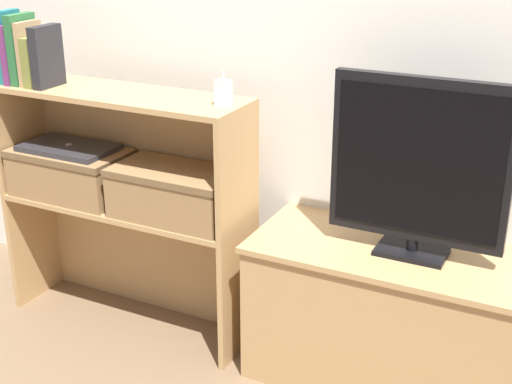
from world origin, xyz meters
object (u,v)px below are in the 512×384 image
object	(u,v)px
tv_stand	(405,321)
storage_basket_left	(71,170)
book_plum	(16,54)
laptop	(69,147)
book_charcoal	(47,57)
storage_basket_right	(175,190)
tv	(419,165)
book_teal	(8,47)
book_tan	(30,53)
baby_monitor	(223,93)
book_olive	(38,61)
book_forest	(22,49)

from	to	relation	value
tv_stand	storage_basket_left	size ratio (longest dim) A/B	2.34
book_plum	laptop	size ratio (longest dim) A/B	0.61
tv_stand	book_plum	xyz separation A→B (m)	(-1.47, -0.11, 0.78)
book_charcoal	storage_basket_right	world-z (taller)	book_charcoal
tv_stand	tv	xyz separation A→B (m)	(0.00, -0.00, 0.55)
tv	book_teal	bearing A→B (deg)	-175.87
book_teal	book_tan	distance (m)	0.10
tv_stand	laptop	size ratio (longest dim) A/B	2.98
book_tan	baby_monitor	distance (m)	0.77
tv	storage_basket_right	bearing A→B (deg)	-174.87
tv_stand	book_olive	size ratio (longest dim) A/B	5.86
book_tan	laptop	distance (m)	0.37
book_plum	storage_basket_right	bearing A→B (deg)	3.03
book_tan	book_olive	bearing A→B (deg)	0.00
tv_stand	baby_monitor	xyz separation A→B (m)	(-0.64, -0.06, 0.72)
book_teal	book_olive	size ratio (longest dim) A/B	1.46
tv	book_tan	distance (m)	1.43
book_tan	book_teal	bearing A→B (deg)	180.00
book_teal	book_charcoal	bearing A→B (deg)	0.00
storage_basket_left	laptop	size ratio (longest dim) A/B	1.27
storage_basket_right	book_forest	bearing A→B (deg)	-176.81
tv	book_forest	xyz separation A→B (m)	(-1.44, -0.11, 0.25)
book_olive	laptop	bearing A→B (deg)	24.84
tv	book_charcoal	xyz separation A→B (m)	(-1.33, -0.11, 0.23)
book_forest	book_charcoal	size ratio (longest dim) A/B	1.15
storage_basket_right	storage_basket_left	bearing A→B (deg)	180.00
tv_stand	book_plum	world-z (taller)	book_plum
book_teal	tv	bearing A→B (deg)	4.13
baby_monitor	tv	bearing A→B (deg)	5.34
book_teal	baby_monitor	bearing A→B (deg)	3.22
tv_stand	tv	distance (m)	0.55
storage_basket_right	laptop	xyz separation A→B (m)	(-0.47, 0.00, 0.09)
tv	book_olive	xyz separation A→B (m)	(-1.37, -0.11, 0.21)
book_charcoal	storage_basket_left	bearing A→B (deg)	50.83
tv_stand	book_plum	size ratio (longest dim) A/B	4.85
book_teal	laptop	size ratio (longest dim) A/B	0.74
book_teal	book_plum	bearing A→B (deg)	0.00
book_tan	book_charcoal	size ratio (longest dim) A/B	1.05
book_tan	book_charcoal	distance (m)	0.08
book_plum	tv_stand	bearing A→B (deg)	4.28
tv	book_charcoal	bearing A→B (deg)	-175.32
baby_monitor	book_olive	bearing A→B (deg)	-176.19
book_tan	book_charcoal	bearing A→B (deg)	0.00
book_teal	storage_basket_right	world-z (taller)	book_teal
book_tan	laptop	bearing A→B (deg)	17.79
book_charcoal	book_teal	bearing A→B (deg)	180.00
tv	storage_basket_left	world-z (taller)	tv
book_charcoal	book_forest	bearing A→B (deg)	180.00
tv	laptop	bearing A→B (deg)	-176.71
book_teal	storage_basket_right	xyz separation A→B (m)	(0.67, 0.03, -0.46)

